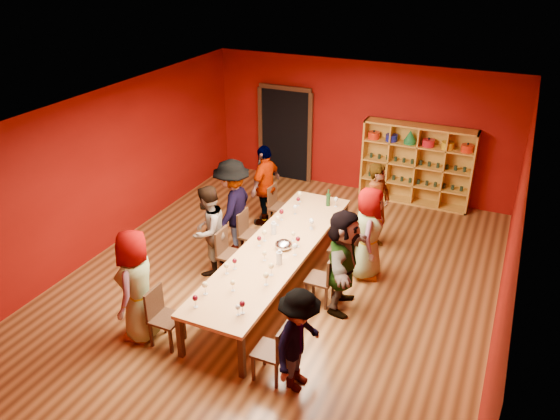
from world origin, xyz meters
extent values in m
cube|color=#553016|center=(0.00, 0.00, -0.01)|extent=(7.10, 9.10, 0.02)
cube|color=#690805|center=(0.00, 4.51, 1.50)|extent=(7.10, 0.02, 3.00)
cube|color=#690805|center=(0.00, -4.51, 1.50)|extent=(7.10, 0.02, 3.00)
cube|color=#690805|center=(-3.51, 0.00, 1.50)|extent=(0.02, 9.10, 3.00)
cube|color=#690805|center=(3.51, 0.00, 1.50)|extent=(0.02, 9.10, 3.00)
cube|color=white|center=(0.00, 0.00, 3.01)|extent=(7.10, 9.10, 0.02)
cube|color=tan|center=(0.00, 0.00, 0.72)|extent=(1.10, 4.50, 0.06)
cube|color=black|center=(-0.49, -2.17, 0.34)|extent=(0.08, 0.08, 0.69)
cube|color=black|center=(-0.49, 2.17, 0.34)|extent=(0.08, 0.08, 0.69)
cube|color=black|center=(0.49, -2.17, 0.34)|extent=(0.08, 0.08, 0.69)
cube|color=black|center=(0.49, 2.17, 0.34)|extent=(0.08, 0.08, 0.69)
cube|color=black|center=(-1.80, 4.44, 1.10)|extent=(1.20, 0.14, 2.20)
cube|color=black|center=(-1.80, 4.37, 2.25)|extent=(1.32, 0.06, 0.10)
cube|color=black|center=(-2.45, 4.37, 1.10)|extent=(0.10, 0.06, 2.20)
cube|color=black|center=(-1.15, 4.37, 1.10)|extent=(0.10, 0.06, 2.20)
cube|color=#BC832A|center=(0.22, 4.28, 0.90)|extent=(0.04, 0.40, 1.80)
cube|color=#BC832A|center=(2.58, 4.28, 0.90)|extent=(0.04, 0.40, 1.80)
cube|color=#BC832A|center=(1.40, 4.28, 1.78)|extent=(2.40, 0.40, 0.04)
cube|color=#BC832A|center=(1.40, 4.28, 0.02)|extent=(2.40, 0.40, 0.04)
cube|color=#BC832A|center=(1.40, 4.47, 0.90)|extent=(2.40, 0.02, 1.80)
cube|color=#BC832A|center=(1.40, 4.28, 0.45)|extent=(2.36, 0.38, 0.03)
cube|color=#BC832A|center=(1.40, 4.28, 0.90)|extent=(2.36, 0.38, 0.03)
cube|color=#BC832A|center=(1.40, 4.28, 1.35)|extent=(2.36, 0.38, 0.03)
cube|color=#BC832A|center=(0.80, 4.28, 0.90)|extent=(0.03, 0.38, 1.76)
cube|color=#BC832A|center=(1.40, 4.28, 0.90)|extent=(0.03, 0.38, 1.76)
cube|color=#BC832A|center=(2.00, 4.28, 0.90)|extent=(0.03, 0.38, 1.76)
cylinder|color=red|center=(0.40, 4.28, 1.44)|extent=(0.26, 0.26, 0.15)
sphere|color=black|center=(0.40, 4.28, 1.53)|extent=(0.05, 0.05, 0.05)
cylinder|color=navy|center=(0.80, 4.28, 1.44)|extent=(0.26, 0.26, 0.15)
sphere|color=black|center=(0.80, 4.28, 1.53)|extent=(0.05, 0.05, 0.05)
cylinder|color=#1B6F38|center=(1.20, 4.28, 1.41)|extent=(0.26, 0.26, 0.08)
cone|color=#1B6F38|center=(1.20, 4.28, 1.56)|extent=(0.24, 0.24, 0.22)
cylinder|color=#B51421|center=(1.60, 4.28, 1.44)|extent=(0.26, 0.26, 0.15)
sphere|color=black|center=(1.60, 4.28, 1.53)|extent=(0.05, 0.05, 0.05)
cylinder|color=gold|center=(2.00, 4.28, 1.44)|extent=(0.26, 0.26, 0.15)
sphere|color=black|center=(2.00, 4.28, 1.53)|extent=(0.05, 0.05, 0.05)
cylinder|color=red|center=(2.40, 4.28, 1.44)|extent=(0.26, 0.26, 0.15)
sphere|color=black|center=(2.40, 4.28, 1.53)|extent=(0.05, 0.05, 0.05)
cylinder|color=black|center=(0.38, 4.28, 0.52)|extent=(0.07, 0.07, 0.10)
cylinder|color=black|center=(0.56, 4.28, 0.52)|extent=(0.07, 0.07, 0.10)
cylinder|color=black|center=(0.75, 4.28, 0.52)|extent=(0.07, 0.07, 0.10)
cylinder|color=black|center=(0.93, 4.28, 0.52)|extent=(0.07, 0.07, 0.10)
cylinder|color=black|center=(1.12, 4.28, 0.52)|extent=(0.07, 0.07, 0.10)
cylinder|color=black|center=(1.30, 4.28, 0.52)|extent=(0.07, 0.07, 0.10)
cylinder|color=black|center=(1.49, 4.28, 0.52)|extent=(0.07, 0.07, 0.10)
cylinder|color=black|center=(1.67, 4.28, 0.52)|extent=(0.07, 0.07, 0.10)
cylinder|color=black|center=(1.86, 4.28, 0.52)|extent=(0.07, 0.07, 0.10)
cylinder|color=black|center=(2.04, 4.28, 0.52)|extent=(0.07, 0.07, 0.10)
cylinder|color=black|center=(2.23, 4.28, 0.52)|extent=(0.07, 0.07, 0.10)
cylinder|color=black|center=(2.42, 4.28, 0.52)|extent=(0.07, 0.07, 0.10)
cylinder|color=black|center=(0.38, 4.28, 0.97)|extent=(0.07, 0.07, 0.10)
cylinder|color=black|center=(0.56, 4.28, 0.97)|extent=(0.07, 0.07, 0.10)
cylinder|color=black|center=(0.75, 4.28, 0.97)|extent=(0.07, 0.07, 0.10)
cylinder|color=black|center=(0.93, 4.28, 0.97)|extent=(0.07, 0.07, 0.10)
cylinder|color=black|center=(1.12, 4.28, 0.97)|extent=(0.07, 0.07, 0.10)
cylinder|color=black|center=(1.30, 4.28, 0.97)|extent=(0.07, 0.07, 0.10)
cylinder|color=black|center=(1.49, 4.28, 0.97)|extent=(0.07, 0.07, 0.10)
cylinder|color=black|center=(1.67, 4.28, 0.97)|extent=(0.07, 0.07, 0.10)
cylinder|color=black|center=(1.86, 4.28, 0.97)|extent=(0.07, 0.07, 0.10)
cylinder|color=black|center=(2.04, 4.28, 0.97)|extent=(0.07, 0.07, 0.10)
cylinder|color=black|center=(2.23, 4.28, 0.97)|extent=(0.07, 0.07, 0.10)
cylinder|color=black|center=(2.42, 4.28, 0.97)|extent=(0.07, 0.07, 0.10)
cube|color=black|center=(-0.83, -2.00, 0.43)|extent=(0.42, 0.42, 0.04)
cube|color=black|center=(-1.02, -2.00, 0.67)|extent=(0.04, 0.40, 0.44)
cube|color=black|center=(-1.00, -2.17, 0.21)|extent=(0.04, 0.04, 0.41)
cube|color=black|center=(-0.66, -2.17, 0.21)|extent=(0.04, 0.04, 0.41)
cube|color=black|center=(-1.00, -1.83, 0.21)|extent=(0.04, 0.04, 0.41)
cube|color=black|center=(-0.66, -1.83, 0.21)|extent=(0.04, 0.04, 0.41)
imported|color=#121A32|center=(-1.29, -2.00, 0.88)|extent=(0.65, 0.94, 1.75)
cube|color=black|center=(-0.83, -0.06, 0.43)|extent=(0.42, 0.42, 0.04)
cube|color=black|center=(-1.02, -0.06, 0.67)|extent=(0.04, 0.40, 0.44)
cube|color=black|center=(-1.00, -0.23, 0.21)|extent=(0.04, 0.04, 0.41)
cube|color=black|center=(-0.66, -0.23, 0.21)|extent=(0.04, 0.04, 0.41)
cube|color=black|center=(-1.00, 0.11, 0.21)|extent=(0.04, 0.04, 0.41)
cube|color=black|center=(-0.66, 0.11, 0.21)|extent=(0.04, 0.04, 0.41)
imported|color=#47484C|center=(-1.28, -0.06, 0.82)|extent=(0.45, 0.80, 1.64)
cube|color=black|center=(-0.83, 0.71, 0.43)|extent=(0.42, 0.42, 0.04)
cube|color=black|center=(-1.02, 0.71, 0.67)|extent=(0.04, 0.40, 0.44)
cube|color=black|center=(-1.00, 0.54, 0.21)|extent=(0.04, 0.04, 0.41)
cube|color=black|center=(-0.66, 0.54, 0.21)|extent=(0.04, 0.04, 0.41)
cube|color=black|center=(-1.00, 0.88, 0.21)|extent=(0.04, 0.04, 0.41)
cube|color=black|center=(-0.66, 0.88, 0.21)|extent=(0.04, 0.04, 0.41)
imported|color=#5277AA|center=(-1.22, 0.71, 0.92)|extent=(0.60, 1.23, 1.84)
cube|color=black|center=(-0.83, 2.00, 0.43)|extent=(0.42, 0.42, 0.04)
cube|color=black|center=(-1.02, 2.00, 0.67)|extent=(0.04, 0.40, 0.44)
cube|color=black|center=(-1.00, 1.83, 0.21)|extent=(0.04, 0.04, 0.41)
cube|color=black|center=(-0.66, 1.83, 0.21)|extent=(0.04, 0.04, 0.41)
cube|color=black|center=(-1.00, 2.17, 0.21)|extent=(0.04, 0.04, 0.41)
cube|color=black|center=(-0.66, 2.17, 0.21)|extent=(0.04, 0.04, 0.41)
imported|color=white|center=(-1.17, 2.00, 0.86)|extent=(0.55, 1.04, 1.71)
cube|color=black|center=(0.83, -2.00, 0.43)|extent=(0.42, 0.42, 0.04)
cube|color=black|center=(1.02, -2.00, 0.67)|extent=(0.04, 0.40, 0.44)
cube|color=black|center=(0.66, -2.17, 0.21)|extent=(0.04, 0.04, 0.41)
cube|color=black|center=(1.00, -2.17, 0.21)|extent=(0.04, 0.04, 0.41)
cube|color=black|center=(0.66, -1.83, 0.21)|extent=(0.04, 0.04, 0.41)
cube|color=black|center=(1.00, -1.83, 0.21)|extent=(0.04, 0.04, 0.41)
imported|color=#131635|center=(1.24, -2.00, 0.75)|extent=(0.49, 1.00, 1.50)
cube|color=black|center=(0.83, -0.12, 0.43)|extent=(0.42, 0.42, 0.04)
cube|color=black|center=(1.02, -0.12, 0.67)|extent=(0.04, 0.40, 0.44)
cube|color=black|center=(0.66, -0.29, 0.21)|extent=(0.04, 0.04, 0.41)
cube|color=black|center=(1.00, -0.29, 0.21)|extent=(0.04, 0.04, 0.41)
cube|color=black|center=(0.66, 0.05, 0.21)|extent=(0.04, 0.04, 0.41)
cube|color=black|center=(1.00, 0.05, 0.21)|extent=(0.04, 0.04, 0.41)
imported|color=#D38E91|center=(1.19, -0.12, 0.87)|extent=(0.65, 1.65, 1.73)
cube|color=black|center=(0.83, 0.95, 0.43)|extent=(0.42, 0.42, 0.04)
cube|color=black|center=(1.02, 0.95, 0.67)|extent=(0.04, 0.40, 0.44)
cube|color=black|center=(0.66, 0.78, 0.21)|extent=(0.04, 0.04, 0.41)
cube|color=black|center=(1.00, 0.78, 0.21)|extent=(0.04, 0.04, 0.41)
cube|color=black|center=(0.66, 1.12, 0.21)|extent=(0.04, 0.04, 0.41)
cube|color=black|center=(1.00, 1.12, 0.21)|extent=(0.04, 0.04, 0.41)
imported|color=#131736|center=(1.29, 0.95, 0.84)|extent=(0.61, 0.90, 1.67)
cube|color=black|center=(0.83, 1.97, 0.43)|extent=(0.42, 0.42, 0.04)
cube|color=black|center=(1.02, 1.97, 0.67)|extent=(0.04, 0.40, 0.44)
cube|color=black|center=(0.66, 1.80, 0.21)|extent=(0.04, 0.04, 0.41)
cube|color=black|center=(1.00, 1.80, 0.21)|extent=(0.04, 0.04, 0.41)
cube|color=black|center=(0.66, 2.14, 0.21)|extent=(0.04, 0.04, 0.41)
cube|color=black|center=(1.00, 2.14, 0.21)|extent=(0.04, 0.04, 0.41)
imported|color=#15173B|center=(1.15, 1.97, 0.86)|extent=(0.62, 0.73, 1.72)
cylinder|color=silver|center=(0.00, -0.45, 0.75)|extent=(0.06, 0.06, 0.01)
cylinder|color=silver|center=(0.00, -0.45, 0.81)|extent=(0.01, 0.01, 0.10)
ellipsoid|color=beige|center=(0.00, -0.45, 0.89)|extent=(0.07, 0.07, 0.08)
cylinder|color=silver|center=(0.29, 0.84, 0.75)|extent=(0.06, 0.06, 0.01)
cylinder|color=silver|center=(0.29, 0.84, 0.81)|extent=(0.01, 0.01, 0.11)
ellipsoid|color=silver|center=(0.29, 0.84, 0.90)|extent=(0.08, 0.08, 0.09)
cylinder|color=silver|center=(-0.06, -1.38, 0.75)|extent=(0.06, 0.06, 0.01)
cylinder|color=silver|center=(-0.06, -1.38, 0.81)|extent=(0.01, 0.01, 0.10)
ellipsoid|color=beige|center=(-0.06, -1.38, 0.89)|extent=(0.07, 0.07, 0.08)
cylinder|color=silver|center=(-0.20, 1.26, 0.75)|extent=(0.06, 0.06, 0.01)
cylinder|color=silver|center=(-0.20, 1.26, 0.81)|extent=(0.01, 0.01, 0.11)
ellipsoid|color=silver|center=(-0.20, 1.26, 0.90)|extent=(0.08, 0.08, 0.09)
cylinder|color=silver|center=(-0.31, 0.73, 0.75)|extent=(0.06, 0.06, 0.01)
cylinder|color=silver|center=(-0.31, 0.73, 0.81)|extent=(0.01, 0.01, 0.11)
ellipsoid|color=beige|center=(-0.31, 0.73, 0.90)|extent=(0.08, 0.08, 0.09)
cylinder|color=silver|center=(-0.33, 1.79, 0.75)|extent=(0.07, 0.07, 0.01)
cylinder|color=silver|center=(-0.33, 1.79, 0.82)|extent=(0.01, 0.01, 0.12)
ellipsoid|color=beige|center=(-0.33, 1.79, 0.92)|extent=(0.09, 0.09, 0.10)
cylinder|color=silver|center=(0.32, -1.80, 0.75)|extent=(0.07, 0.07, 0.01)
cylinder|color=silver|center=(0.32, -1.80, 0.82)|extent=(0.01, 0.01, 0.11)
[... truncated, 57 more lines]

